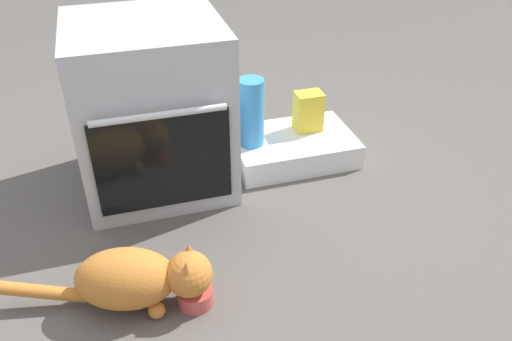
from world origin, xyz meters
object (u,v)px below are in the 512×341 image
pantry_cabinet (292,147)px  food_bowl (195,295)px  cat (137,278)px  oven (152,108)px  snack_bag (308,111)px  water_bottle (251,113)px

pantry_cabinet → food_bowl: size_ratio=4.69×
cat → oven: bearing=92.3°
snack_bag → water_bottle: bearing=-170.1°
oven → food_bowl: oven is taller
oven → snack_bag: (0.69, 0.04, -0.14)m
water_bottle → cat: bearing=-129.5°
oven → pantry_cabinet: 0.67m
food_bowl → water_bottle: 0.86m
oven → water_bottle: size_ratio=2.29×
oven → food_bowl: 0.80m
oven → water_bottle: oven is taller
oven → cat: oven is taller
pantry_cabinet → water_bottle: bearing=-178.8°
food_bowl → cat: (-0.17, 0.04, 0.08)m
water_bottle → snack_bag: water_bottle is taller
food_bowl → water_bottle: water_bottle is taller
food_bowl → cat: size_ratio=0.18×
oven → snack_bag: size_ratio=3.82×
oven → cat: bearing=-102.7°
oven → pantry_cabinet: size_ratio=1.27×
water_bottle → snack_bag: 0.29m
food_bowl → snack_bag: bearing=48.9°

